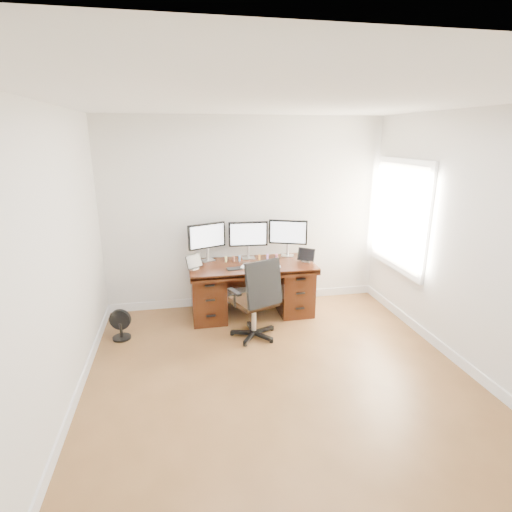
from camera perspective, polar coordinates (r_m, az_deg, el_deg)
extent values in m
plane|color=brown|center=(4.21, 4.16, -18.51)|extent=(4.50, 4.50, 0.00)
cube|color=silver|center=(5.73, -1.45, 5.97)|extent=(4.00, 0.10, 2.70)
cube|color=silver|center=(4.55, 29.64, 0.86)|extent=(0.10, 4.50, 2.70)
cube|color=white|center=(5.71, 19.88, 5.43)|extent=(0.04, 1.30, 1.50)
cube|color=white|center=(5.70, 19.71, 5.43)|extent=(0.01, 1.15, 1.35)
cube|color=#39180B|center=(5.46, -0.61, -1.37)|extent=(1.70, 0.80, 0.05)
cube|color=#39180B|center=(5.55, -6.83, -5.32)|extent=(0.45, 0.70, 0.70)
cube|color=#39180B|center=(5.75, 5.30, -4.46)|extent=(0.45, 0.70, 0.70)
cube|color=black|center=(5.81, -1.14, -2.57)|extent=(0.74, 0.03, 0.40)
cylinder|color=black|center=(5.13, -0.31, -10.94)|extent=(0.72, 0.72, 0.08)
cylinder|color=silver|center=(5.02, -0.32, -8.53)|extent=(0.06, 0.06, 0.40)
cube|color=black|center=(4.94, -0.32, -6.45)|extent=(0.61, 0.60, 0.07)
cube|color=black|center=(4.66, 1.11, -3.98)|extent=(0.44, 0.21, 0.55)
cube|color=black|center=(4.75, -3.08, -5.14)|extent=(0.14, 0.24, 0.03)
cube|color=black|center=(5.01, 2.28, -3.91)|extent=(0.14, 0.24, 0.03)
cylinder|color=black|center=(5.35, -18.61, -10.99)|extent=(0.22, 0.22, 0.03)
cylinder|color=black|center=(5.30, -18.72, -9.97)|extent=(0.04, 0.04, 0.19)
cylinder|color=black|center=(5.24, -18.86, -8.68)|extent=(0.27, 0.11, 0.26)
cube|color=silver|center=(5.64, -6.92, -0.58)|extent=(0.22, 0.20, 0.01)
cylinder|color=silver|center=(5.61, -6.95, 0.25)|extent=(0.04, 0.04, 0.18)
cube|color=black|center=(5.54, -7.04, 2.87)|extent=(0.52, 0.23, 0.35)
cube|color=white|center=(5.53, -6.95, 2.83)|extent=(0.47, 0.19, 0.30)
cube|color=silver|center=(5.70, -1.10, -0.25)|extent=(0.19, 0.15, 0.01)
cylinder|color=silver|center=(5.68, -1.11, 0.57)|extent=(0.04, 0.04, 0.18)
cube|color=black|center=(5.61, -1.12, 3.17)|extent=(0.55, 0.07, 0.35)
cube|color=white|center=(5.59, -1.10, 3.12)|extent=(0.50, 0.03, 0.30)
cube|color=silver|center=(5.83, 4.52, 0.07)|extent=(0.22, 0.20, 0.01)
cylinder|color=silver|center=(5.81, 4.54, 0.88)|extent=(0.04, 0.04, 0.18)
cube|color=black|center=(5.74, 4.60, 3.42)|extent=(0.53, 0.23, 0.35)
cube|color=white|center=(5.72, 4.58, 3.38)|extent=(0.47, 0.18, 0.30)
cube|color=silver|center=(5.32, -8.80, -1.70)|extent=(0.13, 0.12, 0.01)
cube|color=black|center=(5.30, -8.84, -0.74)|extent=(0.23, 0.20, 0.17)
cube|color=silver|center=(5.59, 7.17, -0.74)|extent=(0.13, 0.12, 0.01)
cube|color=black|center=(5.56, 7.21, 0.18)|extent=(0.23, 0.20, 0.17)
cube|color=white|center=(5.29, -0.59, -1.62)|extent=(0.31, 0.22, 0.01)
cube|color=silver|center=(5.35, 2.77, -1.44)|extent=(0.15, 0.15, 0.01)
cube|color=black|center=(5.25, -3.09, -1.81)|extent=(0.21, 0.14, 0.01)
cube|color=black|center=(5.44, -1.07, -1.11)|extent=(0.14, 0.07, 0.01)
cylinder|color=#D0D071|center=(5.54, -4.32, -0.58)|extent=(0.03, 0.03, 0.05)
sphere|color=#D0D071|center=(5.53, -4.33, -0.19)|extent=(0.03, 0.03, 0.03)
cylinder|color=brown|center=(5.55, -3.21, -0.52)|extent=(0.03, 0.03, 0.05)
sphere|color=brown|center=(5.54, -3.22, -0.13)|extent=(0.03, 0.03, 0.03)
cylinder|color=#6098DB|center=(5.56, -2.39, -0.47)|extent=(0.03, 0.03, 0.05)
sphere|color=#6098DB|center=(5.55, -2.39, -0.08)|extent=(0.03, 0.03, 0.03)
cylinder|color=gold|center=(5.61, 0.46, -0.31)|extent=(0.03, 0.03, 0.05)
sphere|color=gold|center=(5.60, 0.46, 0.08)|extent=(0.03, 0.03, 0.03)
cylinder|color=#B778DF|center=(5.63, 1.64, -0.24)|extent=(0.03, 0.03, 0.05)
sphere|color=#B778DF|center=(5.62, 1.64, 0.15)|extent=(0.03, 0.03, 0.03)
cylinder|color=pink|center=(5.66, 2.94, -0.16)|extent=(0.03, 0.03, 0.05)
sphere|color=pink|center=(5.65, 2.95, 0.22)|extent=(0.03, 0.03, 0.03)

